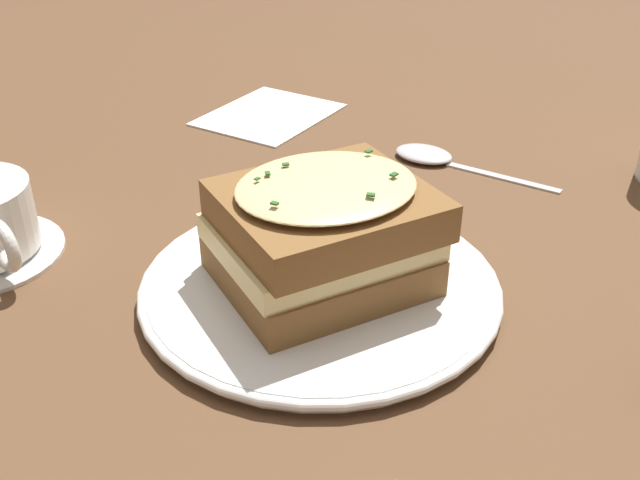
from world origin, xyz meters
The scene contains 5 objects.
ground_plane centered at (0.00, 0.00, 0.00)m, with size 2.40×2.40×0.00m, color brown.
dinner_plate centered at (0.02, -0.03, 0.01)m, with size 0.25×0.25×0.01m.
sandwich centered at (0.02, -0.03, 0.05)m, with size 0.16×0.16×0.08m.
spoon centered at (0.26, 0.03, 0.00)m, with size 0.05×0.16×0.01m.
napkin centered at (0.25, 0.23, 0.00)m, with size 0.14×0.12×0.00m, color white.
Camera 1 is at (-0.32, -0.30, 0.30)m, focal length 42.00 mm.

